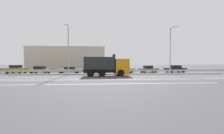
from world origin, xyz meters
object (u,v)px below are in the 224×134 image
object	(u,v)px
median_road_sign	(92,67)
parked_car_1	(16,69)
parked_car_2	(40,70)
parked_car_6	(148,69)
parked_car_7	(175,69)
parked_car_5	(124,69)
street_lamp_1	(68,48)
parked_car_4	(94,70)
street_lamp_2	(171,48)
dump_truck	(112,67)
parked_car_3	(69,70)

from	to	relation	value
median_road_sign	parked_car_1	distance (m)	15.94
parked_car_2	parked_car_6	bearing A→B (deg)	94.26
parked_car_1	parked_car_7	distance (m)	32.50
parked_car_7	parked_car_1	bearing A→B (deg)	85.92
parked_car_5	parked_car_7	world-z (taller)	parked_car_7
median_road_sign	parked_car_5	xyz separation A→B (m)	(6.36, 4.11, -0.53)
street_lamp_1	parked_car_4	xyz separation A→B (m)	(4.18, 4.44, -3.98)
parked_car_1	parked_car_6	world-z (taller)	parked_car_1
parked_car_6	median_road_sign	bearing A→B (deg)	-72.91
street_lamp_1	parked_car_7	xyz separation A→B (m)	(21.33, 4.34, -3.87)
parked_car_7	street_lamp_2	bearing A→B (deg)	140.83
street_lamp_1	parked_car_6	world-z (taller)	street_lamp_1
median_road_sign	parked_car_1	world-z (taller)	median_road_sign
parked_car_2	parked_car_5	xyz separation A→B (m)	(16.81, 0.16, 0.02)
parked_car_1	parked_car_7	size ratio (longest dim) A/B	0.97
dump_truck	parked_car_6	xyz separation A→B (m)	(8.28, 7.50, -0.59)
street_lamp_1	street_lamp_2	distance (m)	18.24
dump_truck	parked_car_4	size ratio (longest dim) A/B	1.69
dump_truck	street_lamp_1	size ratio (longest dim) A/B	0.86
street_lamp_2	parked_car_2	world-z (taller)	street_lamp_2
median_road_sign	parked_car_3	size ratio (longest dim) A/B	0.47
dump_truck	parked_car_6	size ratio (longest dim) A/B	1.79
street_lamp_2	parked_car_5	bearing A→B (deg)	151.14
parked_car_3	parked_car_5	size ratio (longest dim) A/B	1.17
dump_truck	parked_car_4	bearing A→B (deg)	-159.75
street_lamp_2	parked_car_4	distance (m)	15.26
parked_car_5	parked_car_7	distance (m)	10.87
parked_car_2	parked_car_4	size ratio (longest dim) A/B	0.99
dump_truck	parked_car_7	size ratio (longest dim) A/B	1.67
dump_truck	street_lamp_1	distance (m)	8.56
median_road_sign	street_lamp_1	distance (m)	5.32
street_lamp_2	parked_car_6	world-z (taller)	street_lamp_2
dump_truck	street_lamp_1	world-z (taller)	street_lamp_1
parked_car_2	parked_car_4	distance (m)	10.53
parked_car_5	street_lamp_1	bearing A→B (deg)	110.46
dump_truck	parked_car_1	xyz separation A→B (m)	(-18.56, 7.54, -0.53)
street_lamp_1	parked_car_4	size ratio (longest dim) A/B	1.98
parked_car_1	parked_car_5	distance (m)	21.63
parked_car_2	street_lamp_1	bearing A→B (deg)	59.41
parked_car_2	parked_car_5	world-z (taller)	parked_car_5
parked_car_1	parked_car_6	size ratio (longest dim) A/B	1.04
street_lamp_1	median_road_sign	bearing A→B (deg)	3.43
parked_car_4	dump_truck	bearing A→B (deg)	28.88
parked_car_5	parked_car_6	world-z (taller)	parked_car_6
parked_car_2	parked_car_6	world-z (taller)	parked_car_6
parked_car_5	parked_car_2	bearing A→B (deg)	88.41
median_road_sign	parked_car_4	world-z (taller)	median_road_sign
street_lamp_2	parked_car_2	xyz separation A→B (m)	(-24.59, 4.12, -3.97)
dump_truck	parked_car_7	bearing A→B (deg)	113.18
median_road_sign	dump_truck	bearing A→B (deg)	-42.35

